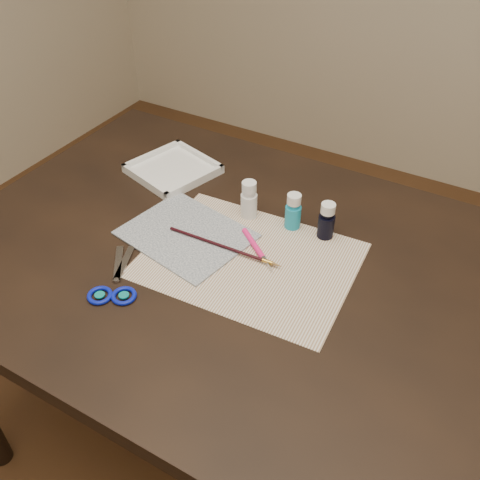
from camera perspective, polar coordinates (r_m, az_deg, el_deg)
The scene contains 11 objects.
ground at distance 1.74m, azimuth 0.00°, elevation -20.95°, with size 3.50×3.50×0.02m, color #422614.
table at distance 1.42m, azimuth 0.00°, elevation -13.31°, with size 1.30×0.90×0.75m, color black.
paper at distance 1.14m, azimuth 0.98°, elevation -2.12°, with size 0.44×0.33×0.00m, color silver.
canvas at distance 1.21m, azimuth -5.75°, elevation 0.61°, with size 0.27×0.21×0.00m, color #142136.
paint_bottle_white at distance 1.23m, azimuth 0.97°, elevation 4.35°, with size 0.04×0.04×0.09m, color white.
paint_bottle_cyan at distance 1.21m, azimuth 5.69°, elevation 3.07°, with size 0.04×0.04×0.09m, color #1896BC.
paint_bottle_navy at distance 1.19m, azimuth 9.22°, elevation 2.05°, with size 0.04×0.04×0.09m, color black.
paintbrush at distance 1.16m, azimuth -1.69°, elevation -0.71°, with size 0.28×0.01×0.01m, color black, non-canonical shape.
craft_knife at distance 1.15m, azimuth 1.93°, elevation -1.10°, with size 0.15×0.01×0.01m, color #FF1F79, non-canonical shape.
scissors at distance 1.13m, azimuth -13.26°, elevation -3.57°, with size 0.20×0.10×0.01m, color silver, non-canonical shape.
palette_tray at distance 1.42m, azimuth -7.17°, elevation 7.56°, with size 0.19×0.19×0.02m, color white.
Camera 1 is at (0.43, -0.74, 1.51)m, focal length 40.00 mm.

